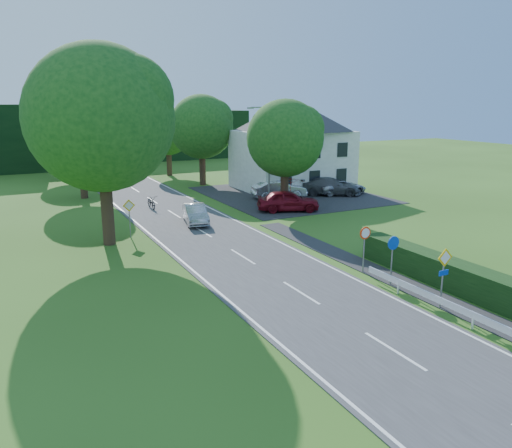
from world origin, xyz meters
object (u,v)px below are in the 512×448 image
moving_car (195,214)px  parked_car_grey (331,186)px  parasol (291,189)px  streetlight (268,151)px  parked_car_silver_b (341,187)px  motorcycle (151,202)px  parked_car_silver_a (279,189)px  parked_car_red (288,201)px

moving_car → parked_car_grey: (14.83, 4.64, 0.12)m
parasol → streetlight: bearing=-173.8°
parked_car_silver_b → motorcycle: bearing=91.7°
streetlight → parasol: 4.20m
moving_car → parked_car_silver_b: (15.94, 4.57, -0.01)m
parked_car_grey → parked_car_silver_a: bearing=113.2°
parked_car_red → parked_car_silver_b: parked_car_red is taller
parked_car_grey → parasol: (-4.75, -0.92, 0.23)m
parked_car_silver_b → parked_car_grey: bearing=93.6°
streetlight → parked_car_red: (0.18, -3.02, -3.61)m
streetlight → parked_car_silver_b: size_ratio=1.69×
parasol → parked_car_grey: bearing=10.9°
moving_car → parked_car_silver_b: 16.58m
motorcycle → parked_car_silver_b: bearing=-4.8°
motorcycle → parasol: parasol is taller
moving_car → parked_car_grey: 15.53m
streetlight → parked_car_silver_a: streetlight is taller
parked_car_silver_a → parked_car_grey: (4.98, -0.77, -0.00)m
moving_car → motorcycle: moving_car is taller
parasol → motorcycle: bearing=167.5°
motorcycle → parasol: bearing=-11.7°
parked_car_red → motorcycle: bearing=79.5°
parked_car_grey → parked_car_silver_b: parked_car_grey is taller
parked_car_grey → motorcycle: bearing=116.3°
parked_car_grey → parasol: size_ratio=2.39×
motorcycle → parked_car_grey: size_ratio=0.37×
moving_car → parked_car_red: 7.83m
streetlight → parasol: bearing=6.2°
streetlight → parked_car_silver_b: 9.18m
parked_car_grey → parked_car_silver_b: bearing=-61.7°
parked_car_silver_a → parked_car_silver_b: (6.09, -0.84, -0.13)m
parked_car_silver_a → parasol: (0.23, -1.68, 0.23)m
streetlight → parked_car_red: size_ratio=1.67×
parked_car_silver_a → parked_car_grey: 5.03m
moving_car → parked_car_silver_b: moving_car is taller
parked_car_grey → parasol: bearing=132.9°
parked_car_red → parked_car_grey: bearing=-37.2°
streetlight → moving_car: 9.19m
motorcycle → parked_car_grey: bearing=-4.9°
parked_car_grey → parked_car_red: bearing=152.9°
moving_car → motorcycle: size_ratio=2.00×
motorcycle → parked_car_grey: 16.28m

